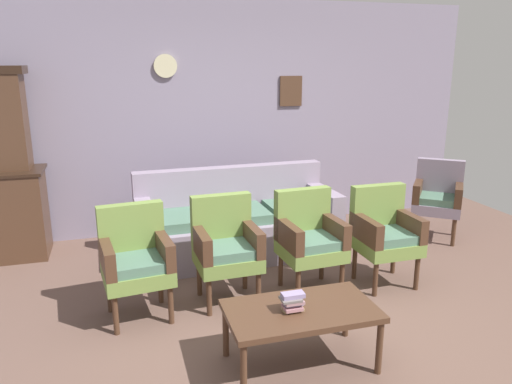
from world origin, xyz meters
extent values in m
plane|color=brown|center=(0.00, 0.00, 0.00)|extent=(7.68, 7.68, 0.00)
cube|color=gray|center=(0.00, 2.63, 1.35)|extent=(6.40, 0.06, 2.70)
cube|color=#472D1E|center=(0.90, 2.58, 1.65)|extent=(0.28, 0.02, 0.36)
cylinder|color=beige|center=(-0.60, 2.58, 1.95)|extent=(0.26, 0.03, 0.26)
cube|color=gray|center=(-0.02, 1.60, 0.21)|extent=(2.10, 0.86, 0.42)
cube|color=gray|center=(-0.03, 1.92, 0.66)|extent=(2.08, 0.22, 0.48)
cube|color=gray|center=(0.94, 1.63, 0.54)|extent=(0.18, 0.80, 0.24)
cube|color=gray|center=(-0.98, 1.57, 0.54)|extent=(0.18, 0.80, 0.24)
cube|color=#4C705B|center=(0.59, 1.58, 0.47)|extent=(0.57, 0.58, 0.10)
cube|color=#4C705B|center=(-0.02, 1.56, 0.47)|extent=(0.57, 0.58, 0.10)
cube|color=#4C705B|center=(-0.63, 1.54, 0.47)|extent=(0.57, 0.58, 0.10)
cube|color=olive|center=(-1.11, 0.56, 0.38)|extent=(0.57, 0.54, 0.12)
cube|color=#4C705B|center=(-1.11, 0.54, 0.47)|extent=(0.49, 0.46, 0.10)
cube|color=olive|center=(-1.13, 0.76, 0.67)|extent=(0.53, 0.16, 0.46)
cube|color=#472D1E|center=(-0.89, 0.58, 0.55)|extent=(0.13, 0.49, 0.22)
cube|color=#472D1E|center=(-1.33, 0.53, 0.55)|extent=(0.13, 0.49, 0.22)
cylinder|color=#472D1E|center=(-0.88, 0.39, 0.16)|extent=(0.04, 0.04, 0.32)
cylinder|color=#472D1E|center=(-1.30, 0.35, 0.16)|extent=(0.04, 0.04, 0.32)
cylinder|color=#472D1E|center=(-0.92, 0.77, 0.16)|extent=(0.04, 0.04, 0.32)
cylinder|color=#472D1E|center=(-1.34, 0.72, 0.16)|extent=(0.04, 0.04, 0.32)
cube|color=olive|center=(-0.37, 0.63, 0.38)|extent=(0.54, 0.50, 0.12)
cube|color=#4C705B|center=(-0.36, 0.61, 0.47)|extent=(0.46, 0.42, 0.10)
cube|color=olive|center=(-0.37, 0.83, 0.67)|extent=(0.52, 0.12, 0.46)
cube|color=#472D1E|center=(-0.15, 0.64, 0.55)|extent=(0.10, 0.48, 0.22)
cube|color=#472D1E|center=(-0.59, 0.62, 0.55)|extent=(0.10, 0.48, 0.22)
cylinder|color=#472D1E|center=(-0.15, 0.45, 0.16)|extent=(0.04, 0.04, 0.32)
cylinder|color=#472D1E|center=(-0.57, 0.43, 0.16)|extent=(0.04, 0.04, 0.32)
cylinder|color=#472D1E|center=(-0.16, 0.83, 0.16)|extent=(0.04, 0.04, 0.32)
cylinder|color=#472D1E|center=(-0.58, 0.81, 0.16)|extent=(0.04, 0.04, 0.32)
cube|color=olive|center=(0.39, 0.62, 0.38)|extent=(0.55, 0.51, 0.12)
cube|color=#4C705B|center=(0.39, 0.60, 0.47)|extent=(0.47, 0.43, 0.10)
cube|color=olive|center=(0.38, 0.82, 0.67)|extent=(0.53, 0.13, 0.46)
cube|color=#472D1E|center=(0.61, 0.63, 0.55)|extent=(0.11, 0.48, 0.22)
cube|color=#472D1E|center=(0.17, 0.60, 0.55)|extent=(0.11, 0.48, 0.22)
cylinder|color=#472D1E|center=(0.61, 0.44, 0.16)|extent=(0.04, 0.04, 0.32)
cylinder|color=#472D1E|center=(0.19, 0.41, 0.16)|extent=(0.04, 0.04, 0.32)
cylinder|color=#472D1E|center=(0.59, 0.82, 0.16)|extent=(0.04, 0.04, 0.32)
cylinder|color=#472D1E|center=(0.17, 0.79, 0.16)|extent=(0.04, 0.04, 0.32)
cube|color=olive|center=(1.10, 0.55, 0.38)|extent=(0.53, 0.49, 0.12)
cube|color=#4C705B|center=(1.10, 0.53, 0.47)|extent=(0.45, 0.41, 0.10)
cube|color=olive|center=(1.10, 0.75, 0.67)|extent=(0.52, 0.11, 0.46)
cube|color=#472D1E|center=(1.32, 0.56, 0.55)|extent=(0.09, 0.48, 0.22)
cube|color=#472D1E|center=(0.88, 0.55, 0.55)|extent=(0.09, 0.48, 0.22)
cylinder|color=#472D1E|center=(1.31, 0.37, 0.16)|extent=(0.04, 0.04, 0.32)
cylinder|color=#472D1E|center=(0.89, 0.36, 0.16)|extent=(0.04, 0.04, 0.32)
cylinder|color=#472D1E|center=(1.31, 0.75, 0.16)|extent=(0.04, 0.04, 0.32)
cylinder|color=#472D1E|center=(0.89, 0.74, 0.16)|extent=(0.04, 0.04, 0.32)
cube|color=gray|center=(2.30, 1.47, 0.38)|extent=(0.71, 0.70, 0.12)
cube|color=#4C705B|center=(2.29, 1.46, 0.47)|extent=(0.60, 0.59, 0.10)
cube|color=gray|center=(2.42, 1.63, 0.67)|extent=(0.47, 0.40, 0.46)
cube|color=#472D1E|center=(2.47, 1.34, 0.55)|extent=(0.36, 0.42, 0.22)
cube|color=#472D1E|center=(2.13, 1.61, 0.55)|extent=(0.36, 0.42, 0.22)
cylinder|color=#472D1E|center=(2.34, 1.19, 0.16)|extent=(0.04, 0.04, 0.32)
cylinder|color=#472D1E|center=(2.02, 1.46, 0.16)|extent=(0.04, 0.04, 0.32)
cylinder|color=#472D1E|center=(2.58, 1.49, 0.16)|extent=(0.04, 0.04, 0.32)
cylinder|color=#472D1E|center=(2.25, 1.75, 0.16)|extent=(0.04, 0.04, 0.32)
cube|color=#472D1E|center=(-0.11, -0.40, 0.40)|extent=(1.00, 0.56, 0.04)
cylinder|color=#472D1E|center=(-0.57, -0.16, 0.19)|extent=(0.04, 0.04, 0.38)
cylinder|color=#472D1E|center=(0.35, -0.16, 0.19)|extent=(0.04, 0.04, 0.38)
cylinder|color=#472D1E|center=(-0.57, -0.64, 0.19)|extent=(0.04, 0.04, 0.38)
cylinder|color=#472D1E|center=(0.35, -0.64, 0.19)|extent=(0.04, 0.04, 0.38)
cube|color=olive|center=(-0.17, -0.41, 0.43)|extent=(0.14, 0.07, 0.02)
cube|color=#AA737A|center=(-0.17, -0.41, 0.45)|extent=(0.12, 0.11, 0.02)
cube|color=gray|center=(-0.16, -0.39, 0.47)|extent=(0.12, 0.09, 0.02)
cube|color=gray|center=(-0.17, -0.41, 0.49)|extent=(0.13, 0.10, 0.02)
cube|color=#69605F|center=(-0.19, -0.41, 0.51)|extent=(0.13, 0.11, 0.02)
cube|color=#8A7AA1|center=(-0.17, -0.41, 0.53)|extent=(0.15, 0.08, 0.03)
camera|label=1|loc=(-1.22, -3.13, 2.00)|focal=34.42mm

